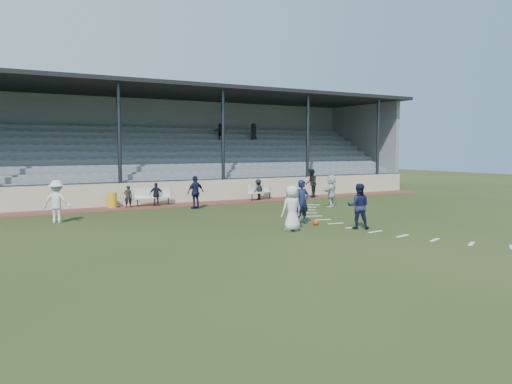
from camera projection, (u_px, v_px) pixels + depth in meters
ground at (291, 234)px, 17.64m from camera, size 90.00×90.00×0.00m
cinder_track at (182, 205)px, 26.74m from camera, size 34.00×2.00×0.02m
retaining_wall at (175, 192)px, 27.60m from camera, size 34.00×0.18×1.20m
bench_left at (152, 195)px, 26.15m from camera, size 2.02×0.57×0.95m
bench_right at (260, 190)px, 29.31m from camera, size 2.00×1.20×0.95m
trash_bin at (112, 200)px, 25.28m from camera, size 0.48×0.48×0.76m
football at (316, 223)px, 19.62m from camera, size 0.21×0.21×0.21m
player_white_lead at (292, 208)px, 18.19m from camera, size 0.83×0.55×1.67m
player_navy_lead at (302, 202)px, 19.94m from camera, size 0.70×0.51×1.77m
player_navy_mid at (359, 206)px, 18.73m from camera, size 1.05×1.02×1.71m
player_white_wing at (57, 202)px, 20.18m from camera, size 1.30×1.09×1.74m
player_navy_wing at (196, 192)px, 24.93m from camera, size 1.04×0.64×1.66m
player_white_back at (331, 191)px, 25.84m from camera, size 1.57×1.22×1.66m
official at (311, 183)px, 30.46m from camera, size 1.03×1.09×1.77m
sub_left_near at (128, 197)px, 25.32m from camera, size 0.46×0.35×1.12m
sub_left_far at (156, 194)px, 25.97m from camera, size 0.77×0.51×1.22m
sub_right at (258, 189)px, 29.17m from camera, size 0.89×0.72×1.20m
grandstand at (149, 161)px, 31.54m from camera, size 34.60×9.00×6.61m
penalty_arc at (378, 225)px, 19.67m from camera, size 3.89×14.63×0.01m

